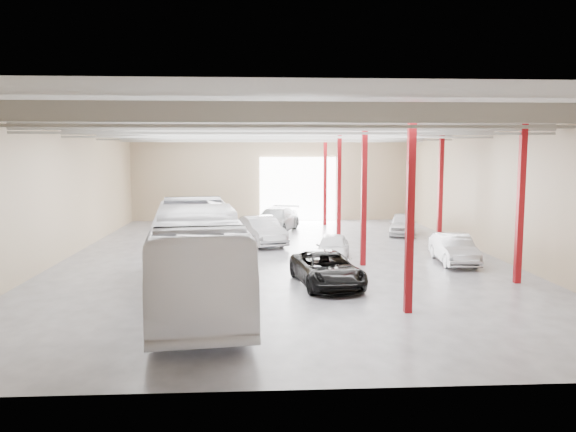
{
  "coord_description": "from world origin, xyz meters",
  "views": [
    {
      "loc": [
        -1.32,
        -28.26,
        5.42
      ],
      "look_at": [
        0.29,
        -0.24,
        2.2
      ],
      "focal_mm": 35.0,
      "sensor_mm": 36.0,
      "label": 1
    }
  ],
  "objects": [
    {
      "name": "black_sedan",
      "position": [
        1.55,
        -6.0,
        0.68
      ],
      "size": [
        2.95,
        5.18,
        1.36
      ],
      "primitive_type": "imported",
      "rotation": [
        0.0,
        0.0,
        0.15
      ],
      "color": "black",
      "rests_on": "ground"
    },
    {
      "name": "depot_shell",
      "position": [
        0.13,
        0.48,
        4.98
      ],
      "size": [
        22.12,
        32.12,
        7.06
      ],
      "color": "#4C4C51",
      "rests_on": "ground"
    },
    {
      "name": "car_right_near",
      "position": [
        8.3,
        -1.81,
        0.72
      ],
      "size": [
        1.84,
        4.46,
        1.44
      ],
      "primitive_type": "imported",
      "rotation": [
        0.0,
        0.0,
        -0.08
      ],
      "color": "#A8A9AD",
      "rests_on": "ground"
    },
    {
      "name": "car_row_b",
      "position": [
        -1.04,
        4.4,
        0.82
      ],
      "size": [
        3.19,
        5.27,
        1.64
      ],
      "primitive_type": "imported",
      "rotation": [
        0.0,
        0.0,
        0.31
      ],
      "color": "#A3A3A8",
      "rests_on": "ground"
    },
    {
      "name": "car_right_far",
      "position": [
        8.3,
        7.76,
        0.71
      ],
      "size": [
        2.74,
        4.46,
        1.42
      ],
      "primitive_type": "imported",
      "rotation": [
        0.0,
        0.0,
        -0.27
      ],
      "color": "silver",
      "rests_on": "ground"
    },
    {
      "name": "car_row_c",
      "position": [
        0.01,
        9.6,
        0.81
      ],
      "size": [
        3.99,
        6.04,
        1.63
      ],
      "primitive_type": "imported",
      "rotation": [
        0.0,
        0.0,
        -0.34
      ],
      "color": "slate",
      "rests_on": "ground"
    },
    {
      "name": "car_row_a",
      "position": [
        2.5,
        -0.8,
        0.67
      ],
      "size": [
        2.35,
        4.15,
        1.33
      ],
      "primitive_type": "imported",
      "rotation": [
        0.0,
        0.0,
        -0.21
      ],
      "color": "silver",
      "rests_on": "ground"
    },
    {
      "name": "coach_bus",
      "position": [
        -3.5,
        -8.0,
        1.76
      ],
      "size": [
        4.55,
        12.91,
        3.52
      ],
      "primitive_type": "imported",
      "rotation": [
        0.0,
        0.0,
        0.13
      ],
      "color": "white",
      "rests_on": "ground"
    }
  ]
}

